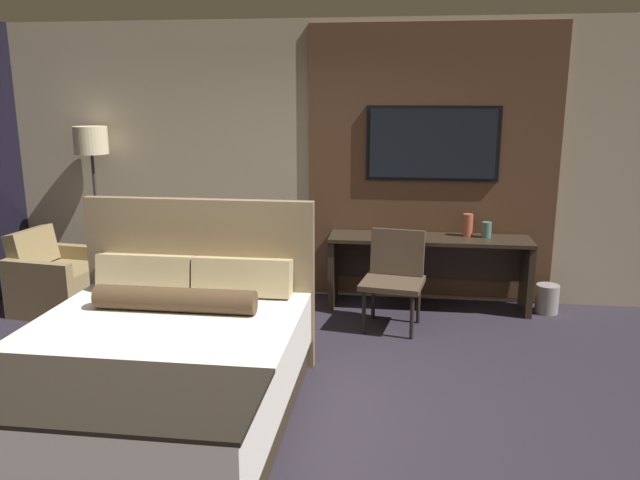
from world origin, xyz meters
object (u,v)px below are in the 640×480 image
Objects in this scene: vase_short at (486,230)px; waste_bin at (547,299)px; desk at (428,258)px; floor_lamp at (92,154)px; tv at (432,144)px; desk_chair at (395,271)px; bed at (153,372)px; book at (412,234)px; armchair_by_window at (58,282)px; vase_tall at (468,225)px.

vase_short is 0.90m from waste_bin.
desk is 3.59m from floor_lamp.
tv reaches higher than desk.
desk_chair is 0.50× the size of floor_lamp.
book is at bearing 57.26° from bed.
armchair_by_window is at bearing 132.05° from bed.
vase_short is at bearing 0.13° from floor_lamp.
book reaches higher than desk.
armchair_by_window is at bearing -168.03° from tv.
floor_lamp is 7.39× the size of book.
tv reaches higher than book.
tv is 3.46m from floor_lamp.
vase_short reaches higher than book.
floor_lamp is at bearing -179.87° from vase_short.
waste_bin is at bearing -0.66° from floor_lamp.
vase_tall is at bearing -19.27° from tv.
waste_bin is (1.15, -0.04, -0.36)m from desk.
desk_chair is at bearing -137.85° from vase_tall.
desk is 1.21m from waste_bin.
bed is at bearing -122.74° from book.
floor_lamp is (-3.13, 0.58, 0.96)m from desk_chair.
floor_lamp is at bearing 179.80° from desk.
floor_lamp reaches higher than bed.
armchair_by_window is 3.01× the size of waste_bin.
desk_chair is (-0.32, -0.76, -1.09)m from tv.
waste_bin is at bearing -7.56° from vase_tall.
waste_bin is (4.60, -0.05, -1.34)m from floor_lamp.
tv is 1.48× the size of desk_chair.
desk is 1.13m from tv.
desk is 0.50m from vase_tall.
tv is 1.54× the size of armchair_by_window.
bed is 10.08× the size of vase_tall.
vase_short is 0.72m from book.
bed reaches higher than waste_bin.
bed is 3.08m from book.
vase_short is at bearing -17.41° from tv.
bed reaches higher than armchair_by_window.
desk reaches higher than waste_bin.
book is 0.85× the size of waste_bin.
floor_lamp reaches higher than vase_short.
book is (-0.54, -0.04, -0.09)m from vase_tall.
vase_tall is (3.98, 0.64, 0.55)m from armchair_by_window.
floor_lamp is (-3.45, 0.01, 0.98)m from desk.
desk is 0.62m from vase_short.
bed reaches higher than vase_short.
vase_tall is (0.37, -0.13, -0.78)m from tv.
desk is at bearing -170.25° from vase_tall.
vase_tall is 1.05m from waste_bin.
desk is 2.31× the size of armchair_by_window.
desk_chair reaches higher than desk.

